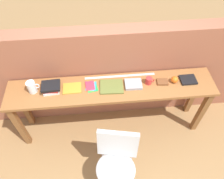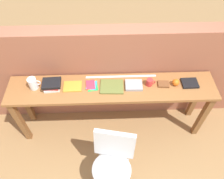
{
  "view_description": "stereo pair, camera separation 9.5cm",
  "coord_description": "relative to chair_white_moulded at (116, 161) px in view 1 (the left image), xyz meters",
  "views": [
    {
      "loc": [
        -0.15,
        -1.35,
        2.87
      ],
      "look_at": [
        0.0,
        0.25,
        0.9
      ],
      "focal_mm": 35.0,
      "sensor_mm": 36.0,
      "label": 1
    },
    {
      "loc": [
        -0.06,
        -1.36,
        2.87
      ],
      "look_at": [
        0.0,
        0.25,
        0.9
      ],
      "focal_mm": 35.0,
      "sensor_mm": 36.0,
      "label": 2
    }
  ],
  "objects": [
    {
      "name": "magazine_cycling",
      "position": [
        -0.45,
        0.78,
        0.36
      ],
      "size": [
        0.22,
        0.17,
        0.01
      ],
      "primitive_type": "cube",
      "rotation": [
        0.0,
        0.0,
        0.01
      ],
      "color": "gold",
      "rests_on": "sideboard"
    },
    {
      "name": "pamphlet_pile_colourful",
      "position": [
        -0.23,
        0.79,
        0.36
      ],
      "size": [
        0.15,
        0.19,
        0.01
      ],
      "color": "green",
      "rests_on": "sideboard"
    },
    {
      "name": "leather_journal_brown",
      "position": [
        0.64,
        0.77,
        0.37
      ],
      "size": [
        0.14,
        0.11,
        0.02
      ],
      "primitive_type": "cube",
      "rotation": [
        0.0,
        0.0,
        -0.09
      ],
      "color": "brown",
      "rests_on": "sideboard"
    },
    {
      "name": "mug",
      "position": [
        0.47,
        0.78,
        0.4
      ],
      "size": [
        0.11,
        0.08,
        0.09
      ],
      "color": "red",
      "rests_on": "sideboard"
    },
    {
      "name": "book_grey_hardcover",
      "position": [
        0.28,
        0.77,
        0.37
      ],
      "size": [
        0.21,
        0.17,
        0.04
      ],
      "primitive_type": "cube",
      "rotation": [
        0.0,
        0.0,
        -0.03
      ],
      "color": "#9E9EA3",
      "rests_on": "sideboard"
    },
    {
      "name": "book_stack_leftmost",
      "position": [
        -0.69,
        0.77,
        0.4
      ],
      "size": [
        0.22,
        0.18,
        0.09
      ],
      "color": "white",
      "rests_on": "sideboard"
    },
    {
      "name": "brick_wall_back",
      "position": [
        0.02,
        1.1,
        0.2
      ],
      "size": [
        6.0,
        0.2,
        1.46
      ],
      "primitive_type": "cube",
      "color": "#9E5B42",
      "rests_on": "ground"
    },
    {
      "name": "book_open_centre",
      "position": [
        0.02,
        0.76,
        0.36
      ],
      "size": [
        0.28,
        0.23,
        0.02
      ],
      "primitive_type": "cube",
      "rotation": [
        0.0,
        0.0,
        -0.05
      ],
      "color": "olive",
      "rests_on": "sideboard"
    },
    {
      "name": "sports_ball_small",
      "position": [
        0.78,
        0.77,
        0.4
      ],
      "size": [
        0.08,
        0.08,
        0.08
      ],
      "primitive_type": "sphere",
      "color": "orange",
      "rests_on": "sideboard"
    },
    {
      "name": "pitcher_white",
      "position": [
        -0.9,
        0.78,
        0.43
      ],
      "size": [
        0.14,
        0.1,
        0.18
      ],
      "color": "white",
      "rests_on": "sideboard"
    },
    {
      "name": "sideboard",
      "position": [
        0.02,
        0.76,
        0.21
      ],
      "size": [
        2.5,
        0.44,
        0.88
      ],
      "color": "#996033",
      "rests_on": "ground"
    },
    {
      "name": "chair_white_moulded",
      "position": [
        0.0,
        0.0,
        0.0
      ],
      "size": [
        0.52,
        0.53,
        0.89
      ],
      "color": "silver",
      "rests_on": "ground"
    },
    {
      "name": "ground_plane",
      "position": [
        0.02,
        0.46,
        -0.53
      ],
      "size": [
        40.0,
        40.0,
        0.0
      ],
      "primitive_type": "plane",
      "color": "#9E7547"
    },
    {
      "name": "book_repair_rightmost",
      "position": [
        0.96,
        0.78,
        0.37
      ],
      "size": [
        0.19,
        0.16,
        0.03
      ],
      "primitive_type": "cube",
      "rotation": [
        0.0,
        0.0,
        0.02
      ],
      "color": "black",
      "rests_on": "sideboard"
    },
    {
      "name": "ruler_metal_back_edge",
      "position": [
        0.14,
        0.93,
        0.35
      ],
      "size": [
        0.87,
        0.03,
        0.0
      ],
      "primitive_type": "cube",
      "color": "silver",
      "rests_on": "sideboard"
    }
  ]
}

